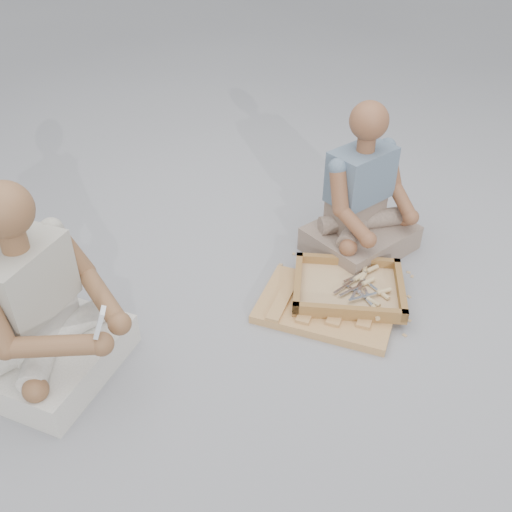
# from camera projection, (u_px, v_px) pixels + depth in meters

# --- Properties ---
(ground) EXTENTS (60.00, 60.00, 0.00)m
(ground) POSITION_uv_depth(u_px,v_px,m) (273.00, 338.00, 2.54)
(ground) COLOR gray
(ground) RESTS_ON ground
(carved_panel) EXTENTS (0.70, 0.55, 0.04)m
(carved_panel) POSITION_uv_depth(u_px,v_px,m) (326.00, 307.00, 2.67)
(carved_panel) COLOR #A4683F
(carved_panel) RESTS_ON ground
(tool_tray) EXTENTS (0.52, 0.42, 0.07)m
(tool_tray) POSITION_uv_depth(u_px,v_px,m) (348.00, 288.00, 2.72)
(tool_tray) COLOR brown
(tool_tray) RESTS_ON carved_panel
(chisel_0) EXTENTS (0.20, 0.12, 0.02)m
(chisel_0) POSITION_uv_depth(u_px,v_px,m) (380.00, 292.00, 2.66)
(chisel_0) COLOR silver
(chisel_0) RESTS_ON tool_tray
(chisel_1) EXTENTS (0.12, 0.20, 0.02)m
(chisel_1) POSITION_uv_depth(u_px,v_px,m) (374.00, 308.00, 2.59)
(chisel_1) COLOR silver
(chisel_1) RESTS_ON tool_tray
(chisel_2) EXTENTS (0.18, 0.16, 0.02)m
(chisel_2) POSITION_uv_depth(u_px,v_px,m) (369.00, 270.00, 2.80)
(chisel_2) COLOR silver
(chisel_2) RESTS_ON tool_tray
(chisel_3) EXTENTS (0.16, 0.18, 0.02)m
(chisel_3) POSITION_uv_depth(u_px,v_px,m) (356.00, 279.00, 2.75)
(chisel_3) COLOR silver
(chisel_3) RESTS_ON tool_tray
(chisel_4) EXTENTS (0.17, 0.16, 0.02)m
(chisel_4) POSITION_uv_depth(u_px,v_px,m) (370.00, 300.00, 2.64)
(chisel_4) COLOR silver
(chisel_4) RESTS_ON tool_tray
(chisel_5) EXTENTS (0.06, 0.22, 0.02)m
(chisel_5) POSITION_uv_depth(u_px,v_px,m) (364.00, 271.00, 2.81)
(chisel_5) COLOR silver
(chisel_5) RESTS_ON tool_tray
(chisel_6) EXTENTS (0.09, 0.21, 0.02)m
(chisel_6) POSITION_uv_depth(u_px,v_px,m) (362.00, 280.00, 2.76)
(chisel_6) COLOR silver
(chisel_6) RESTS_ON tool_tray
(chisel_7) EXTENTS (0.18, 0.16, 0.02)m
(chisel_7) POSITION_uv_depth(u_px,v_px,m) (365.00, 283.00, 2.73)
(chisel_7) COLOR silver
(chisel_7) RESTS_ON tool_tray
(chisel_8) EXTENTS (0.07, 0.22, 0.02)m
(chisel_8) POSITION_uv_depth(u_px,v_px,m) (374.00, 311.00, 2.58)
(chisel_8) COLOR silver
(chisel_8) RESTS_ON tool_tray
(chisel_9) EXTENTS (0.16, 0.18, 0.02)m
(chisel_9) POSITION_uv_depth(u_px,v_px,m) (380.00, 292.00, 2.68)
(chisel_9) COLOR silver
(chisel_9) RESTS_ON tool_tray
(wood_chip_0) EXTENTS (0.02, 0.02, 0.00)m
(wood_chip_0) POSITION_uv_depth(u_px,v_px,m) (291.00, 331.00, 2.57)
(wood_chip_0) COLOR tan
(wood_chip_0) RESTS_ON ground
(wood_chip_1) EXTENTS (0.02, 0.02, 0.00)m
(wood_chip_1) POSITION_uv_depth(u_px,v_px,m) (338.00, 258.00, 3.02)
(wood_chip_1) COLOR tan
(wood_chip_1) RESTS_ON ground
(wood_chip_2) EXTENTS (0.02, 0.02, 0.00)m
(wood_chip_2) POSITION_uv_depth(u_px,v_px,m) (409.00, 297.00, 2.76)
(wood_chip_2) COLOR tan
(wood_chip_2) RESTS_ON ground
(wood_chip_3) EXTENTS (0.02, 0.02, 0.00)m
(wood_chip_3) POSITION_uv_depth(u_px,v_px,m) (409.00, 320.00, 2.63)
(wood_chip_3) COLOR tan
(wood_chip_3) RESTS_ON ground
(wood_chip_4) EXTENTS (0.02, 0.02, 0.00)m
(wood_chip_4) POSITION_uv_depth(u_px,v_px,m) (337.00, 308.00, 2.70)
(wood_chip_4) COLOR tan
(wood_chip_4) RESTS_ON ground
(wood_chip_5) EXTENTS (0.02, 0.02, 0.00)m
(wood_chip_5) POSITION_uv_depth(u_px,v_px,m) (412.00, 276.00, 2.89)
(wood_chip_5) COLOR tan
(wood_chip_5) RESTS_ON ground
(wood_chip_6) EXTENTS (0.02, 0.02, 0.00)m
(wood_chip_6) POSITION_uv_depth(u_px,v_px,m) (281.00, 265.00, 2.97)
(wood_chip_6) COLOR tan
(wood_chip_6) RESTS_ON ground
(wood_chip_7) EXTENTS (0.02, 0.02, 0.00)m
(wood_chip_7) POSITION_uv_depth(u_px,v_px,m) (346.00, 260.00, 3.00)
(wood_chip_7) COLOR tan
(wood_chip_7) RESTS_ON ground
(wood_chip_8) EXTENTS (0.02, 0.02, 0.00)m
(wood_chip_8) POSITION_uv_depth(u_px,v_px,m) (405.00, 335.00, 2.55)
(wood_chip_8) COLOR tan
(wood_chip_8) RESTS_ON ground
(wood_chip_9) EXTENTS (0.02, 0.02, 0.00)m
(wood_chip_9) POSITION_uv_depth(u_px,v_px,m) (288.00, 320.00, 2.63)
(wood_chip_9) COLOR tan
(wood_chip_9) RESTS_ON ground
(wood_chip_10) EXTENTS (0.02, 0.02, 0.00)m
(wood_chip_10) POSITION_uv_depth(u_px,v_px,m) (380.00, 271.00, 2.93)
(wood_chip_10) COLOR tan
(wood_chip_10) RESTS_ON ground
(wood_chip_11) EXTENTS (0.02, 0.02, 0.00)m
(wood_chip_11) POSITION_uv_depth(u_px,v_px,m) (294.00, 254.00, 3.05)
(wood_chip_11) COLOR tan
(wood_chip_11) RESTS_ON ground
(wood_chip_12) EXTENTS (0.02, 0.02, 0.00)m
(wood_chip_12) POSITION_uv_depth(u_px,v_px,m) (334.00, 252.00, 3.06)
(wood_chip_12) COLOR tan
(wood_chip_12) RESTS_ON ground
(wood_chip_13) EXTENTS (0.02, 0.02, 0.00)m
(wood_chip_13) POSITION_uv_depth(u_px,v_px,m) (331.00, 277.00, 2.89)
(wood_chip_13) COLOR tan
(wood_chip_13) RESTS_ON ground
(wood_chip_14) EXTENTS (0.02, 0.02, 0.00)m
(wood_chip_14) POSITION_uv_depth(u_px,v_px,m) (409.00, 272.00, 2.92)
(wood_chip_14) COLOR tan
(wood_chip_14) RESTS_ON ground
(craftsman) EXTENTS (0.65, 0.66, 0.88)m
(craftsman) POSITION_uv_depth(u_px,v_px,m) (43.00, 316.00, 2.21)
(craftsman) COLOR beige
(craftsman) RESTS_ON ground
(companion) EXTENTS (0.66, 0.66, 0.82)m
(companion) POSITION_uv_depth(u_px,v_px,m) (362.00, 205.00, 2.94)
(companion) COLOR gray
(companion) RESTS_ON ground
(mobile_phone) EXTENTS (0.07, 0.06, 0.12)m
(mobile_phone) POSITION_uv_depth(u_px,v_px,m) (100.00, 323.00, 2.00)
(mobile_phone) COLOR silver
(mobile_phone) RESTS_ON craftsman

